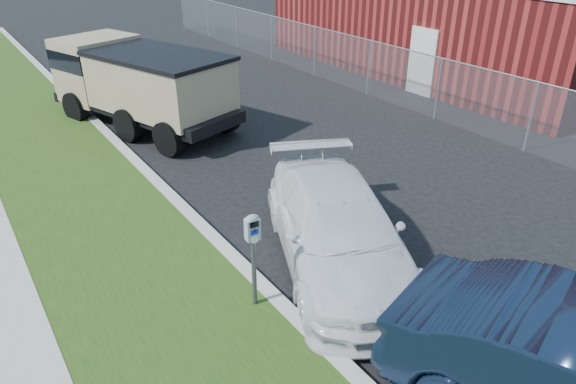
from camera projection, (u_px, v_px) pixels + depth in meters
ground at (380, 240)px, 9.54m from camera, size 120.00×120.00×0.00m
streetside at (38, 288)px, 8.19m from camera, size 6.12×50.00×0.15m
chainlink_fence at (369, 57)px, 17.06m from camera, size 0.06×30.06×30.00m
brick_building at (466, 10)px, 20.38m from camera, size 9.20×14.20×4.17m
parking_meter at (253, 241)px, 7.25m from camera, size 0.22×0.16×1.53m
white_wagon at (336, 225)px, 8.69m from camera, size 3.77×5.16×1.39m
dump_truck at (137, 81)px, 14.40m from camera, size 3.87×6.21×2.29m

